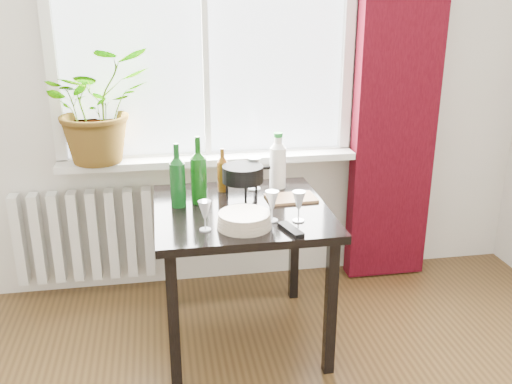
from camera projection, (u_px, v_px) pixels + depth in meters
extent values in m
cube|color=white|center=(204.00, 20.00, 3.14)|extent=(1.72, 0.08, 1.62)
cube|color=white|center=(209.00, 159.00, 3.33)|extent=(1.72, 0.20, 0.04)
cube|color=#33040C|center=(399.00, 74.00, 3.33)|extent=(0.50, 0.12, 2.56)
cube|color=silver|center=(85.00, 235.00, 3.39)|extent=(0.80, 0.10, 0.55)
cube|color=black|center=(241.00, 212.00, 2.83)|extent=(0.85, 0.85, 0.04)
cube|color=black|center=(174.00, 323.00, 2.55)|extent=(0.05, 0.05, 0.70)
cube|color=black|center=(169.00, 253.00, 3.23)|extent=(0.05, 0.05, 0.70)
cube|color=black|center=(331.00, 308.00, 2.67)|extent=(0.05, 0.05, 0.70)
cube|color=black|center=(294.00, 244.00, 3.35)|extent=(0.05, 0.05, 0.70)
imported|color=#2C711E|center=(97.00, 105.00, 3.11)|extent=(0.72, 0.67, 0.64)
cylinder|color=beige|center=(244.00, 220.00, 2.58)|extent=(0.31, 0.31, 0.07)
cube|color=black|center=(291.00, 229.00, 2.54)|extent=(0.09, 0.17, 0.02)
cube|color=#AB7A4D|center=(291.00, 198.00, 2.93)|extent=(0.26, 0.17, 0.01)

